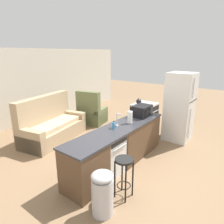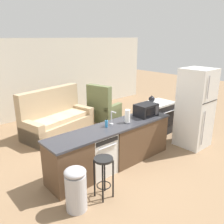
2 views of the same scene
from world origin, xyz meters
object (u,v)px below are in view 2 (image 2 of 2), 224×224
microwave (146,110)px  armchair (103,110)px  dishwasher (98,153)px  bar_stool (104,169)px  soap_bottle (106,124)px  refrigerator (195,108)px  paper_towel_roll (127,116)px  kettle (152,99)px  trash_bin (76,189)px  stove_range (158,117)px  couch (56,120)px

microwave → armchair: 2.55m
dishwasher → bar_stool: size_ratio=1.14×
soap_bottle → armchair: 2.99m
microwave → bar_stool: microwave is taller
refrigerator → paper_towel_roll: 1.90m
kettle → bar_stool: bearing=-154.5°
refrigerator → paper_towel_roll: refrigerator is taller
kettle → trash_bin: size_ratio=0.28×
dishwasher → bar_stool: (-0.41, -0.68, 0.11)m
dishwasher → stove_range: 2.66m
kettle → soap_bottle: bearing=-163.8°
stove_range → microwave: bearing=-155.3°
refrigerator → trash_bin: size_ratio=2.62×
armchair → kettle: bearing=-77.4°
microwave → couch: (-1.04, 2.41, -0.65)m
couch → refrigerator: bearing=-53.0°
stove_range → trash_bin: bearing=-161.5°
paper_towel_roll → couch: (-0.40, 2.45, -0.64)m
kettle → couch: (-2.06, 1.73, -0.59)m
refrigerator → paper_towel_roll: size_ratio=6.87×
microwave → refrigerator: bearing=-24.7°
microwave → kettle: size_ratio=2.44×
refrigerator → soap_bottle: bearing=165.6°
couch → armchair: (1.68, -0.04, -0.04)m
paper_towel_roll → kettle: size_ratio=1.38×
microwave → paper_towel_roll: 0.64m
dishwasher → kettle: 2.59m
dishwasher → couch: bearing=81.2°
dishwasher → paper_towel_roll: size_ratio=2.98×
refrigerator → armchair: (-0.54, 2.92, -0.62)m
kettle → trash_bin: (-3.37, -1.31, -0.61)m
dishwasher → refrigerator: (2.60, -0.55, 0.55)m
microwave → trash_bin: microwave is taller
kettle → couch: couch is taller
stove_range → kettle: kettle is taller
bar_stool → couch: bearing=75.8°
couch → armchair: bearing=-1.3°
couch → stove_range: bearing=-39.8°
bar_stool → armchair: (2.46, 3.05, -0.19)m
microwave → bar_stool: (-1.82, -0.68, -0.50)m
soap_bottle → trash_bin: size_ratio=0.24×
soap_bottle → bar_stool: bearing=-132.8°
dishwasher → microwave: size_ratio=1.68×
trash_bin → microwave: bearing=15.1°
paper_towel_roll → trash_bin: size_ratio=0.38×
paper_towel_roll → soap_bottle: bearing=169.3°
microwave → bar_stool: 2.00m
refrigerator → kettle: refrigerator is taller
dishwasher → soap_bottle: soap_bottle is taller
dishwasher → couch: couch is taller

